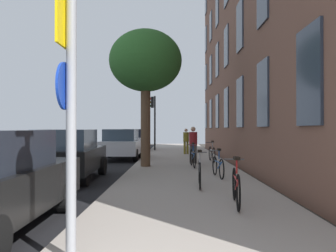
# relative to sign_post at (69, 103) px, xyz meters

# --- Properties ---
(ground_plane) EXTENTS (41.80, 41.80, 0.00)m
(ground_plane) POSITION_rel_sign_post_xyz_m (-1.83, 12.42, -1.96)
(ground_plane) COLOR #332D28
(road_asphalt) EXTENTS (7.00, 38.00, 0.01)m
(road_asphalt) POSITION_rel_sign_post_xyz_m (-3.93, 12.42, -1.95)
(road_asphalt) COLOR black
(road_asphalt) RESTS_ON ground
(sidewalk) EXTENTS (4.20, 38.00, 0.12)m
(sidewalk) POSITION_rel_sign_post_xyz_m (1.67, 12.42, -1.90)
(sidewalk) COLOR #9E9389
(sidewalk) RESTS_ON ground
(sign_post) EXTENTS (0.16, 0.60, 3.14)m
(sign_post) POSITION_rel_sign_post_xyz_m (0.00, 0.00, 0.00)
(sign_post) COLOR gray
(sign_post) RESTS_ON sidewalk
(traffic_light) EXTENTS (0.43, 0.24, 3.90)m
(traffic_light) POSITION_rel_sign_post_xyz_m (-0.15, 20.76, 0.82)
(traffic_light) COLOR black
(traffic_light) RESTS_ON sidewalk
(tree_near) EXTENTS (2.97, 2.97, 5.59)m
(tree_near) POSITION_rel_sign_post_xyz_m (0.12, 10.05, 2.43)
(tree_near) COLOR brown
(tree_near) RESTS_ON sidewalk
(bicycle_0) EXTENTS (0.42, 1.74, 0.99)m
(bicycle_0) POSITION_rel_sign_post_xyz_m (2.49, 2.88, -1.45)
(bicycle_0) COLOR black
(bicycle_0) RESTS_ON sidewalk
(bicycle_1) EXTENTS (0.42, 1.70, 0.98)m
(bicycle_1) POSITION_rel_sign_post_xyz_m (1.94, 5.13, -1.45)
(bicycle_1) COLOR black
(bicycle_1) RESTS_ON sidewalk
(bicycle_2) EXTENTS (0.42, 1.60, 0.92)m
(bicycle_2) POSITION_rel_sign_post_xyz_m (2.66, 6.85, -1.48)
(bicycle_2) COLOR black
(bicycle_2) RESTS_ON sidewalk
(bicycle_3) EXTENTS (0.42, 1.71, 0.99)m
(bicycle_3) POSITION_rel_sign_post_xyz_m (2.03, 9.83, -1.45)
(bicycle_3) COLOR black
(bicycle_3) RESTS_ON sidewalk
(bicycle_4) EXTENTS (0.42, 1.79, 0.98)m
(bicycle_4) POSITION_rel_sign_post_xyz_m (3.07, 12.12, -1.45)
(bicycle_4) COLOR black
(bicycle_4) RESTS_ON sidewalk
(pedestrian_0) EXTENTS (0.42, 0.42, 1.63)m
(pedestrian_0) POSITION_rel_sign_post_xyz_m (2.14, 11.32, -0.91)
(pedestrian_0) COLOR #4C4742
(pedestrian_0) RESTS_ON sidewalk
(pedestrian_1) EXTENTS (0.44, 0.44, 1.55)m
(pedestrian_1) POSITION_rel_sign_post_xyz_m (2.05, 16.97, -0.95)
(pedestrian_1) COLOR olive
(pedestrian_1) RESTS_ON sidewalk
(car_1) EXTENTS (2.05, 4.04, 1.62)m
(car_1) POSITION_rel_sign_post_xyz_m (-2.15, 6.99, -1.12)
(car_1) COLOR black
(car_1) RESTS_ON road_asphalt
(car_2) EXTENTS (1.96, 4.03, 1.62)m
(car_2) POSITION_rel_sign_post_xyz_m (-1.49, 14.30, -1.12)
(car_2) COLOR silver
(car_2) RESTS_ON road_asphalt
(car_3) EXTENTS (2.03, 4.42, 1.62)m
(car_3) POSITION_rel_sign_post_xyz_m (-1.59, 21.66, -1.11)
(car_3) COLOR silver
(car_3) RESTS_ON road_asphalt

